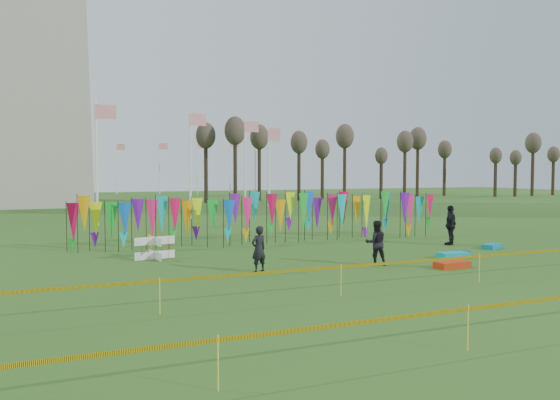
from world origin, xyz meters
name	(u,v)px	position (x,y,z in m)	size (l,w,h in m)	color
ground	(358,275)	(0.00, 0.00, 0.00)	(160.00, 160.00, 0.00)	#244F16
flagpole_ring	(3,167)	(-14.00, 48.00, 4.00)	(57.40, 56.16, 8.00)	white
banner_row	(269,214)	(0.28, 8.81, 1.43)	(18.64, 0.64, 2.31)	black
caution_tape_near	(396,264)	(-0.22, -2.49, 0.78)	(26.00, 0.02, 0.90)	yellow
caution_tape_far	(538,302)	(-0.22, -7.54, 0.78)	(26.00, 0.02, 0.90)	yellow
tree_line	(396,151)	(32.00, 44.00, 6.17)	(53.92, 1.92, 7.84)	#352A1A
box_kite	(155,248)	(-5.72, 5.95, 0.46)	(0.83, 0.83, 0.92)	#B6150D
person_left	(259,249)	(-2.89, 1.81, 0.80)	(0.58, 0.43, 1.60)	black
person_mid	(376,243)	(1.63, 1.44, 0.83)	(0.81, 0.50, 1.66)	black
person_right	(451,225)	(7.96, 4.83, 0.94)	(1.10, 0.63, 1.89)	black
kite_bag_turquoise	(453,255)	(5.40, 1.61, 0.12)	(1.21, 0.60, 0.24)	#0BAAAE
kite_bag_blue	(457,254)	(5.90, 1.97, 0.10)	(0.95, 0.50, 0.20)	#0A1CA4
kite_bag_red	(452,265)	(3.85, -0.14, 0.12)	(1.30, 0.60, 0.24)	red
kite_bag_teal	(492,246)	(8.88, 3.13, 0.10)	(1.09, 0.52, 0.21)	#0B83A0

